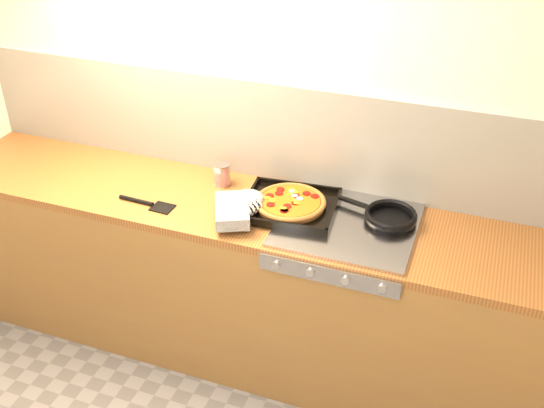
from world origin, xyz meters
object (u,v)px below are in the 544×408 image
at_px(tomato_can, 222,175).
at_px(pizza_on_tray, 275,204).
at_px(frying_pan, 390,216).
at_px(juice_glass, 221,175).

bearing_deg(tomato_can, pizza_on_tray, -24.60).
xyz_separation_m(pizza_on_tray, frying_pan, (0.51, 0.09, -0.01)).
bearing_deg(pizza_on_tray, juice_glass, 156.56).
bearing_deg(frying_pan, pizza_on_tray, -169.46).
relative_size(pizza_on_tray, frying_pan, 1.37).
relative_size(tomato_can, juice_glass, 1.03).
height_order(tomato_can, juice_glass, tomato_can).
relative_size(frying_pan, juice_glass, 3.66).
bearing_deg(pizza_on_tray, tomato_can, 155.40).
relative_size(frying_pan, tomato_can, 3.56).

